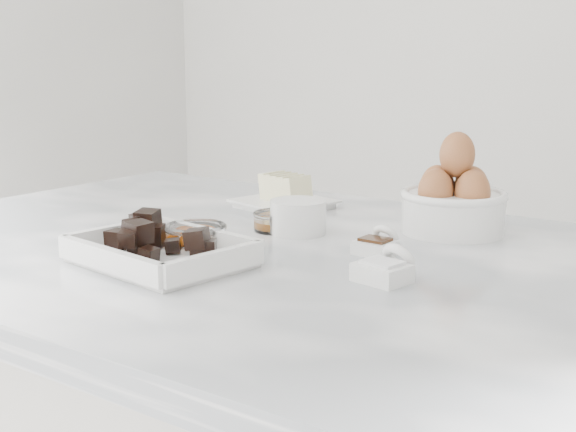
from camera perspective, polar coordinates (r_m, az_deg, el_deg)
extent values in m
cube|color=silver|center=(1.10, -1.76, -3.19)|extent=(1.20, 0.80, 0.04)
cube|color=white|center=(1.02, -9.04, -3.06)|extent=(0.22, 0.18, 0.01)
cube|color=white|center=(1.36, -0.29, 0.78)|extent=(0.15, 0.15, 0.01)
cube|color=white|center=(1.35, -0.29, 1.07)|extent=(0.17, 0.17, 0.00)
cylinder|color=white|center=(1.17, 0.72, -0.06)|extent=(0.08, 0.08, 0.05)
cylinder|color=white|center=(1.17, 0.72, 0.88)|extent=(0.07, 0.07, 0.01)
cylinder|color=white|center=(1.20, 11.65, 0.21)|extent=(0.15, 0.15, 0.06)
torus|color=white|center=(1.19, 11.71, 1.49)|extent=(0.16, 0.16, 0.01)
ellipsoid|color=#9E5533|center=(1.18, 13.21, 1.70)|extent=(0.05, 0.05, 0.07)
ellipsoid|color=#9E5533|center=(1.20, 10.29, 1.96)|extent=(0.05, 0.05, 0.07)
ellipsoid|color=#9E5533|center=(1.22, 12.48, 2.01)|extent=(0.05, 0.05, 0.07)
ellipsoid|color=#9E5533|center=(1.16, 10.85, 1.64)|extent=(0.05, 0.05, 0.07)
ellipsoid|color=#9E5533|center=(1.18, 11.95, 4.29)|extent=(0.05, 0.05, 0.07)
cylinder|color=white|center=(1.19, -0.91, -0.43)|extent=(0.06, 0.06, 0.03)
torus|color=white|center=(1.18, -0.91, 0.15)|extent=(0.07, 0.07, 0.01)
cylinder|color=orange|center=(1.19, -0.91, -0.63)|extent=(0.05, 0.05, 0.01)
cylinder|color=white|center=(1.08, -6.59, -1.63)|extent=(0.08, 0.08, 0.03)
torus|color=white|center=(1.07, -6.61, -0.81)|extent=(0.08, 0.08, 0.01)
ellipsoid|color=#FD5E07|center=(1.07, -6.59, -1.57)|extent=(0.05, 0.05, 0.02)
cube|color=white|center=(1.06, 6.21, -2.26)|extent=(0.05, 0.04, 0.02)
cube|color=#321A0B|center=(1.06, 6.22, -1.67)|extent=(0.04, 0.03, 0.00)
torus|color=white|center=(1.08, 6.93, -1.41)|extent=(0.04, 0.03, 0.04)
cube|color=white|center=(0.94, 6.70, -4.04)|extent=(0.07, 0.06, 0.02)
cube|color=white|center=(0.93, 6.72, -3.29)|extent=(0.05, 0.04, 0.00)
torus|color=white|center=(0.96, 7.87, -2.95)|extent=(0.05, 0.04, 0.04)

